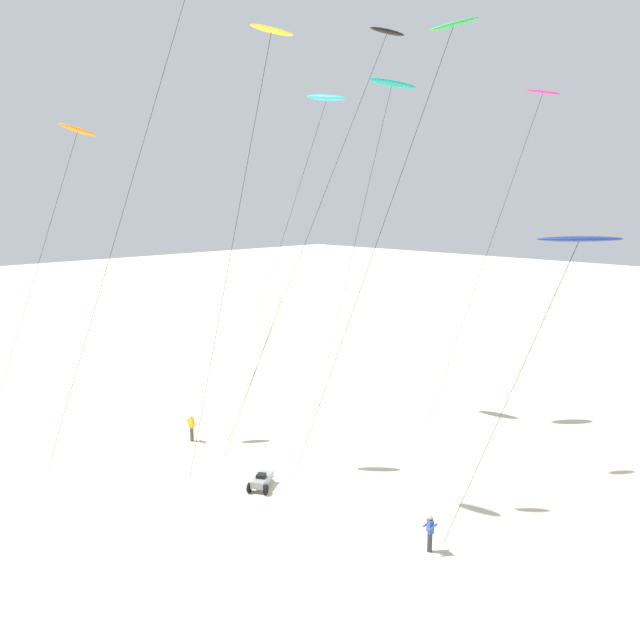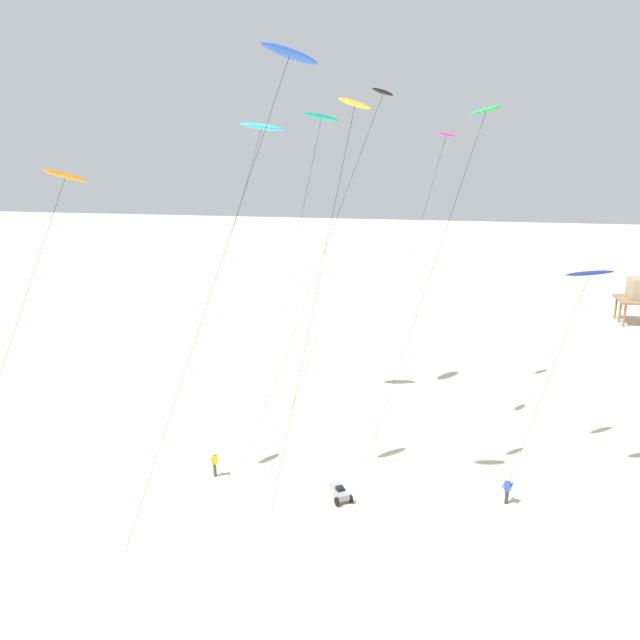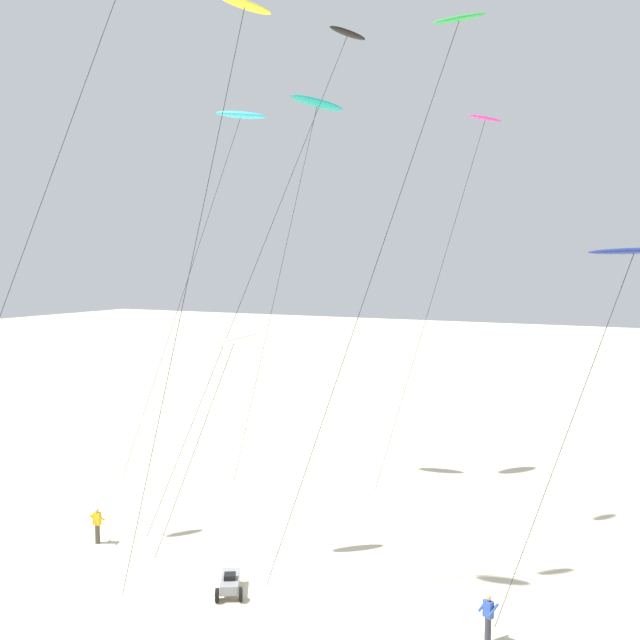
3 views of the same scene
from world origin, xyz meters
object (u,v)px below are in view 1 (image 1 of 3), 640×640
Objects in this scene: kite_cyan at (326,100)px; kite_navy at (578,242)px; kite_black at (382,45)px; kite_flyer_middle at (430,532)px; kite_green at (448,39)px; kite_orange at (76,136)px; kite_flyer_nearest at (192,427)px; beach_buggy at (262,480)px; kite_white at (281,297)px; kite_teal at (391,86)px; kite_magenta at (539,103)px; kite_yellow at (268,48)px.

kite_cyan reaches higher than kite_navy.
kite_black is 14.30× the size of kite_flyer_middle.
kite_navy is at bearing -20.15° from kite_cyan.
kite_flyer_middle is (2.61, -3.94, -20.92)m from kite_green.
kite_orange is 11.70× the size of kite_flyer_nearest.
kite_orange reaches higher than kite_navy.
beach_buggy is (-9.88, -1.06, -0.46)m from kite_flyer_middle.
kite_black is (2.98, 4.67, 13.32)m from kite_white.
kite_teal reaches higher than kite_green.
kite_magenta is 0.94× the size of kite_green.
kite_teal is 13.66× the size of kite_flyer_middle.
kite_black is 11.59× the size of beach_buggy.
kite_cyan reaches higher than kite_orange.
kite_teal is at bearing 27.37° from kite_cyan.
kite_white is 16.43m from kite_orange.
kite_orange is 0.91× the size of kite_magenta.
kite_flyer_nearest is at bearing 179.54° from kite_flyer_middle.
kite_flyer_middle is (13.38, -13.37, -21.29)m from kite_teal.
kite_green is at bearing 18.03° from kite_orange.
kite_green reaches higher than kite_magenta.
kite_white is at bearing -81.38° from kite_teal.
kite_green is 6.74m from kite_black.
kite_teal reaches higher than kite_navy.
kite_teal is 1.00× the size of kite_green.
kite_green is (10.76, -9.44, -0.37)m from kite_teal.
kite_white is 0.75× the size of kite_navy.
kite_flyer_nearest is (-4.71, -13.23, -21.29)m from kite_teal.
kite_flyer_middle is (24.37, 3.15, -17.72)m from kite_orange.
kite_navy is 8.12× the size of kite_flyer_nearest.
kite_yellow is 7.36m from kite_black.
beach_buggy is (-13.85, -4.56, -12.84)m from kite_navy.
kite_flyer_nearest is 0.81× the size of beach_buggy.
kite_yellow is 13.74× the size of kite_flyer_middle.
kite_green is (21.76, 7.08, 3.19)m from kite_orange.
kite_navy is 6.58× the size of beach_buggy.
kite_white is at bearing -117.46° from kite_magenta.
kite_magenta is at bearing 20.10° from kite_cyan.
kite_white is 14.43m from kite_black.
kite_navy is (28.34, 6.64, -5.34)m from kite_orange.
kite_white is 17.05m from kite_teal.
kite_magenta is at bearing 72.78° from kite_yellow.
kite_white reaches higher than beach_buggy.
kite_flyer_middle is at bearing -138.65° from kite_navy.
kite_navy reaches higher than kite_flyer_middle.
kite_magenta is at bearing 105.13° from kite_flyer_middle.
kite_white is at bearing -174.58° from kite_navy.
kite_magenta is 9.58m from kite_teal.
kite_navy is 10.79m from kite_green.
kite_yellow reaches higher than kite_flyer_middle.
kite_teal is at bearing 150.35° from kite_navy.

